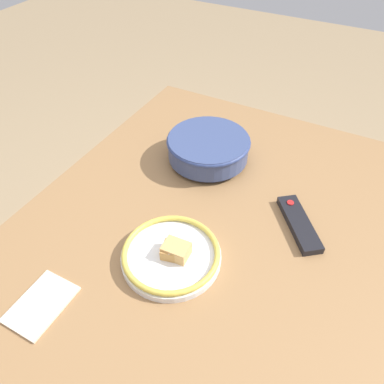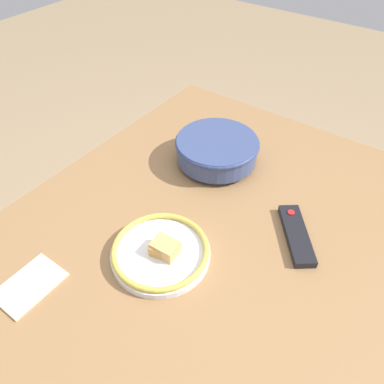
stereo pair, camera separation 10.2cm
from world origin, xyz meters
TOP-DOWN VIEW (x-y plane):
  - ground_plane at (0.00, 0.00)m, footprint 8.00×8.00m
  - dining_table at (0.00, 0.00)m, footprint 1.31×0.99m
  - noodle_bowl at (-0.29, -0.13)m, footprint 0.26×0.26m
  - food_plate at (0.10, -0.04)m, footprint 0.24×0.24m
  - tv_remote at (-0.15, 0.20)m, footprint 0.18×0.16m
  - folded_napkin at (0.34, -0.23)m, footprint 0.14×0.10m

SIDE VIEW (x-z plane):
  - ground_plane at x=0.00m, z-range 0.00..0.00m
  - dining_table at x=0.00m, z-range 0.30..1.06m
  - folded_napkin at x=0.34m, z-range 0.76..0.77m
  - tv_remote at x=-0.15m, z-range 0.76..0.78m
  - food_plate at x=0.10m, z-range 0.75..0.80m
  - noodle_bowl at x=-0.29m, z-range 0.77..0.85m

